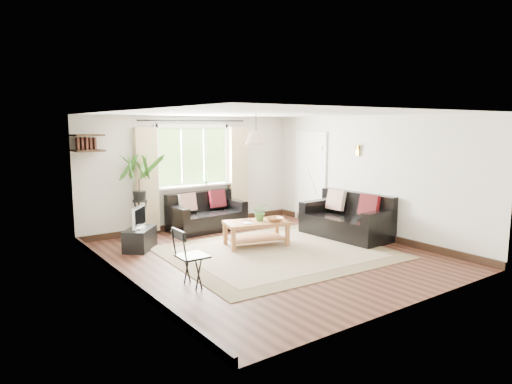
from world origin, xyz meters
TOP-DOWN VIEW (x-y plane):
  - floor at (0.00, 0.00)m, footprint 5.50×5.50m
  - ceiling at (0.00, 0.00)m, footprint 5.50×5.50m
  - wall_back at (0.00, 2.75)m, footprint 5.00×0.02m
  - wall_front at (0.00, -2.75)m, footprint 5.00×0.02m
  - wall_left at (-2.50, 0.00)m, footprint 0.02×5.50m
  - wall_right at (2.50, 0.00)m, footprint 0.02×5.50m
  - rug at (0.21, 0.05)m, footprint 3.81×3.31m
  - window at (0.00, 2.71)m, footprint 2.50×0.16m
  - door at (2.47, 1.70)m, footprint 0.06×0.96m
  - corner_shelf at (-2.25, 2.50)m, footprint 0.50×0.50m
  - pendant_lamp at (0.00, 0.40)m, footprint 0.36×0.36m
  - wall_sconce at (2.43, 0.30)m, footprint 0.12×0.12m
  - sofa_back at (0.08, 2.29)m, footprint 1.63×0.88m
  - sofa_right at (2.00, 0.14)m, footprint 1.81×0.99m
  - coffee_table at (0.17, 0.64)m, footprint 1.25×0.90m
  - table_plant at (0.28, 0.66)m, footprint 0.38×0.36m
  - bowl at (0.46, 0.45)m, footprint 0.32×0.32m
  - book_a at (-0.13, 0.62)m, footprint 0.20×0.23m
  - book_b at (-0.01, 0.82)m, footprint 0.27×0.28m
  - tv_stand at (-1.66, 1.66)m, footprint 0.78×0.80m
  - tv at (-1.66, 1.66)m, footprint 0.50×0.53m
  - palm_stand at (-1.36, 2.36)m, footprint 0.76×0.76m
  - folding_chair at (-1.77, -0.57)m, footprint 0.43×0.43m
  - sill_plant at (0.25, 2.63)m, footprint 0.14×0.10m

SIDE VIEW (x-z plane):
  - floor at x=0.00m, z-range 0.00..0.00m
  - rug at x=0.21m, z-range 0.00..0.02m
  - tv_stand at x=-1.66m, z-range 0.00..0.39m
  - coffee_table at x=0.17m, z-range 0.00..0.46m
  - sofa_back at x=0.08m, z-range 0.00..0.75m
  - folding_chair at x=-1.77m, z-range 0.00..0.83m
  - sofa_right at x=2.00m, z-range 0.00..0.83m
  - book_a at x=-0.13m, z-range 0.46..0.48m
  - book_b at x=-0.01m, z-range 0.46..0.48m
  - bowl at x=0.46m, z-range 0.46..0.54m
  - tv at x=-1.66m, z-range 0.39..0.81m
  - table_plant at x=0.28m, z-range 0.46..0.78m
  - palm_stand at x=-1.36m, z-range 0.00..1.67m
  - door at x=2.47m, z-range -0.03..2.03m
  - sill_plant at x=0.25m, z-range 0.93..1.20m
  - wall_back at x=0.00m, z-range 0.00..2.40m
  - wall_front at x=0.00m, z-range 0.00..2.40m
  - wall_left at x=-2.50m, z-range 0.00..2.40m
  - wall_right at x=2.50m, z-range 0.00..2.40m
  - window at x=0.00m, z-range 0.47..2.63m
  - wall_sconce at x=2.43m, z-range 1.60..1.88m
  - corner_shelf at x=-2.25m, z-range 1.72..2.06m
  - pendant_lamp at x=0.00m, z-range 1.78..2.32m
  - ceiling at x=0.00m, z-range 2.40..2.40m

